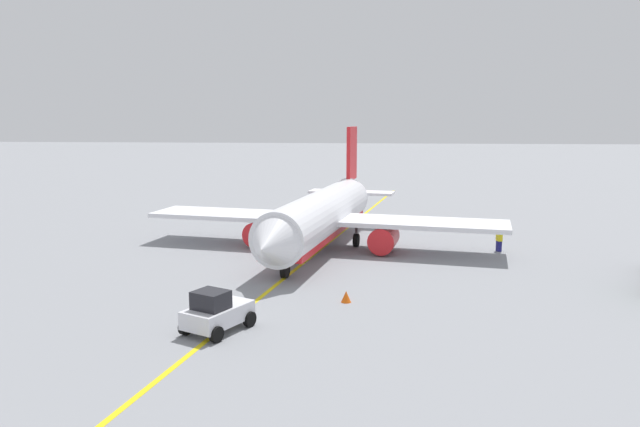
# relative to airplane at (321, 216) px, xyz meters

# --- Properties ---
(ground_plane) EXTENTS (400.00, 400.00, 0.00)m
(ground_plane) POSITION_rel_airplane_xyz_m (0.46, -0.08, -2.70)
(ground_plane) COLOR gray
(airplane) EXTENTS (28.42, 30.08, 9.77)m
(airplane) POSITION_rel_airplane_xyz_m (0.00, 0.00, 0.00)
(airplane) COLOR white
(airplane) RESTS_ON ground
(pushback_tug) EXTENTS (4.11, 3.55, 2.20)m
(pushback_tug) POSITION_rel_airplane_xyz_m (19.84, -3.57, -1.69)
(pushback_tug) COLOR silver
(pushback_tug) RESTS_ON ground
(refueling_worker) EXTENTS (0.59, 0.47, 1.71)m
(refueling_worker) POSITION_rel_airplane_xyz_m (-0.29, 14.35, -1.88)
(refueling_worker) COLOR navy
(refueling_worker) RESTS_ON ground
(safety_cone_nose) EXTENTS (0.60, 0.60, 0.67)m
(safety_cone_nose) POSITION_rel_airplane_xyz_m (14.40, 2.72, -2.36)
(safety_cone_nose) COLOR #F2590F
(safety_cone_nose) RESTS_ON ground
(taxi_line_marking) EXTENTS (81.60, 14.64, 0.01)m
(taxi_line_marking) POSITION_rel_airplane_xyz_m (0.46, -0.08, -2.69)
(taxi_line_marking) COLOR yellow
(taxi_line_marking) RESTS_ON ground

